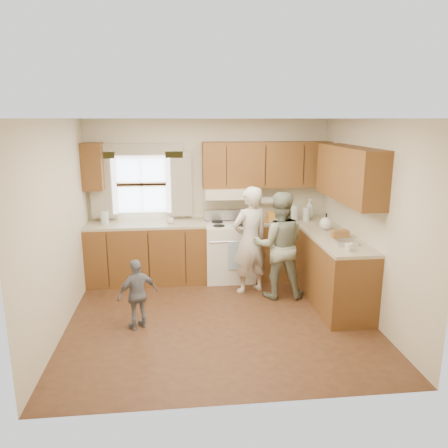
{
  "coord_description": "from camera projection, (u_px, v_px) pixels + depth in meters",
  "views": [
    {
      "loc": [
        -0.5,
        -5.14,
        2.5
      ],
      "look_at": [
        0.1,
        0.4,
        1.15
      ],
      "focal_mm": 35.0,
      "sensor_mm": 36.0,
      "label": 1
    }
  ],
  "objects": [
    {
      "name": "kitchen_fixtures",
      "position": [
        253.0,
        233.0,
        6.51
      ],
      "size": [
        3.8,
        2.25,
        2.15
      ],
      "color": "#4C2910",
      "rests_on": "ground"
    },
    {
      "name": "woman_right",
      "position": [
        279.0,
        245.0,
        6.14
      ],
      "size": [
        0.8,
        0.65,
        1.52
      ],
      "primitive_type": "imported",
      "rotation": [
        0.0,
        0.0,
        3.04
      ],
      "color": "#253B26",
      "rests_on": "ground"
    },
    {
      "name": "stove",
      "position": [
        229.0,
        250.0,
        6.91
      ],
      "size": [
        0.76,
        0.67,
        1.07
      ],
      "color": "silver",
      "rests_on": "ground"
    },
    {
      "name": "room",
      "position": [
        219.0,
        224.0,
        5.31
      ],
      "size": [
        3.8,
        3.8,
        3.8
      ],
      "color": "#412214",
      "rests_on": "ground"
    },
    {
      "name": "child",
      "position": [
        138.0,
        294.0,
        5.26
      ],
      "size": [
        0.55,
        0.43,
        0.87
      ],
      "primitive_type": "imported",
      "rotation": [
        0.0,
        0.0,
        3.64
      ],
      "color": "slate",
      "rests_on": "ground"
    },
    {
      "name": "woman_left",
      "position": [
        250.0,
        240.0,
        6.3
      ],
      "size": [
        0.67,
        0.57,
        1.57
      ],
      "primitive_type": "imported",
      "rotation": [
        0.0,
        0.0,
        3.53
      ],
      "color": "beige",
      "rests_on": "ground"
    }
  ]
}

